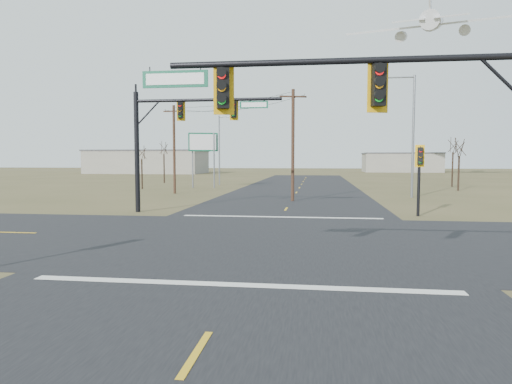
# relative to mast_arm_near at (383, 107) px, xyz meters

# --- Properties ---
(ground) EXTENTS (320.00, 320.00, 0.00)m
(ground) POSITION_rel_mast_arm_near_xyz_m (-3.76, 7.76, -4.81)
(ground) COLOR brown
(ground) RESTS_ON ground
(road_ew) EXTENTS (160.00, 14.00, 0.02)m
(road_ew) POSITION_rel_mast_arm_near_xyz_m (-3.76, 7.76, -4.80)
(road_ew) COLOR black
(road_ew) RESTS_ON ground
(road_ns) EXTENTS (14.00, 160.00, 0.02)m
(road_ns) POSITION_rel_mast_arm_near_xyz_m (-3.76, 7.76, -4.80)
(road_ns) COLOR black
(road_ns) RESTS_ON ground
(stop_bar_near) EXTENTS (12.00, 0.40, 0.01)m
(stop_bar_near) POSITION_rel_mast_arm_near_xyz_m (-3.76, 0.26, -4.78)
(stop_bar_near) COLOR silver
(stop_bar_near) RESTS_ON road_ns
(stop_bar_far) EXTENTS (12.00, 0.40, 0.01)m
(stop_bar_far) POSITION_rel_mast_arm_near_xyz_m (-3.76, 15.26, -4.78)
(stop_bar_far) COLOR silver
(stop_bar_far) RESTS_ON road_ns
(mast_arm_near) EXTENTS (10.33, 0.55, 6.59)m
(mast_arm_near) POSITION_rel_mast_arm_near_xyz_m (0.00, 0.00, 0.00)
(mast_arm_near) COLOR black
(mast_arm_near) RESTS_ON ground
(mast_arm_far) EXTENTS (9.74, 0.58, 7.89)m
(mast_arm_far) POSITION_rel_mast_arm_near_xyz_m (-10.63, 16.90, 0.83)
(mast_arm_far) COLOR black
(mast_arm_far) RESTS_ON ground
(pedestal_signal_ne) EXTENTS (0.63, 0.55, 4.40)m
(pedestal_signal_ne) POSITION_rel_mast_arm_near_xyz_m (4.56, 16.88, -1.60)
(pedestal_signal_ne) COLOR black
(pedestal_signal_ne) RESTS_ON ground
(utility_pole_near) EXTENTS (2.21, 0.71, 9.25)m
(utility_pole_near) POSITION_rel_mast_arm_near_xyz_m (-3.64, 26.03, -0.00)
(utility_pole_near) COLOR #432B1C
(utility_pole_near) RESTS_ON ground
(utility_pole_far) EXTENTS (2.19, 0.26, 8.94)m
(utility_pole_far) POSITION_rel_mast_arm_near_xyz_m (-16.04, 32.96, -0.15)
(utility_pole_far) COLOR #432B1C
(utility_pole_far) RESTS_ON ground
(highway_sign) EXTENTS (3.40, 1.26, 6.71)m
(highway_sign) POSITION_rel_mast_arm_near_xyz_m (-15.40, 42.33, -0.12)
(highway_sign) COLOR slate
(highway_sign) RESTS_ON ground
(streetlight_a) EXTENTS (3.10, 0.49, 11.07)m
(streetlight_a) POSITION_rel_mast_arm_near_xyz_m (6.73, 31.11, 1.40)
(streetlight_a) COLOR slate
(streetlight_a) RESTS_ON ground
(streetlight_c) EXTENTS (2.63, 0.39, 9.38)m
(streetlight_c) POSITION_rel_mast_arm_near_xyz_m (-14.60, 48.80, 0.45)
(streetlight_c) COLOR slate
(streetlight_c) RESTS_ON ground
(bare_tree_a) EXTENTS (2.96, 2.96, 5.53)m
(bare_tree_a) POSITION_rel_mast_arm_near_xyz_m (-22.04, 39.31, -0.44)
(bare_tree_a) COLOR black
(bare_tree_a) RESTS_ON ground
(bare_tree_b) EXTENTS (3.25, 3.25, 6.53)m
(bare_tree_b) POSITION_rel_mast_arm_near_xyz_m (-24.02, 52.91, 0.40)
(bare_tree_b) COLOR black
(bare_tree_b) RESTS_ON ground
(bare_tree_c) EXTENTS (2.65, 2.65, 6.21)m
(bare_tree_c) POSITION_rel_mast_arm_near_xyz_m (13.92, 41.02, 0.06)
(bare_tree_c) COLOR black
(bare_tree_c) RESTS_ON ground
(bare_tree_d) EXTENTS (3.22, 3.22, 6.65)m
(bare_tree_d) POSITION_rel_mast_arm_near_xyz_m (15.43, 48.81, 0.54)
(bare_tree_d) COLOR black
(bare_tree_d) RESTS_ON ground
(warehouse_left) EXTENTS (28.00, 14.00, 5.50)m
(warehouse_left) POSITION_rel_mast_arm_near_xyz_m (-43.76, 97.76, -2.06)
(warehouse_left) COLOR gray
(warehouse_left) RESTS_ON ground
(warehouse_mid) EXTENTS (20.00, 12.00, 5.00)m
(warehouse_mid) POSITION_rel_mast_arm_near_xyz_m (21.24, 117.76, -2.31)
(warehouse_mid) COLOR gray
(warehouse_mid) RESTS_ON ground
(jet_airliner) EXTENTS (23.74, 24.69, 13.13)m
(jet_airliner) POSITION_rel_mast_arm_near_xyz_m (18.06, 72.76, 22.70)
(jet_airliner) COLOR silver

